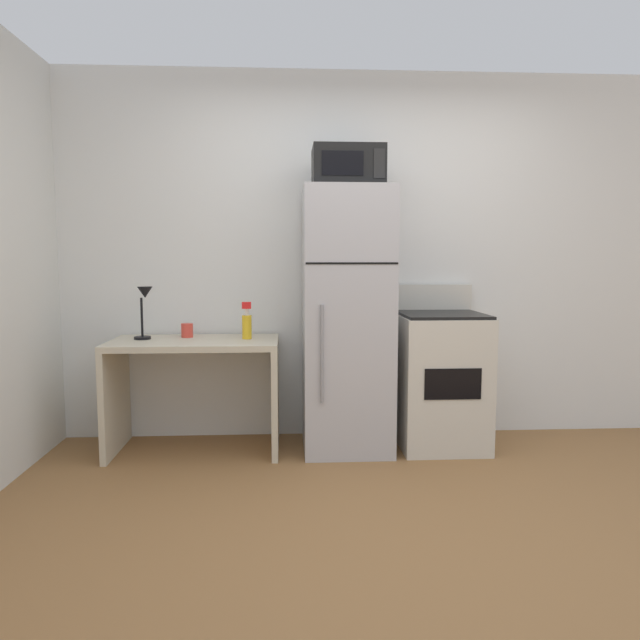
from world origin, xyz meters
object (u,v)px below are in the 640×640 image
coffee_mug (187,330)px  microwave (348,167)px  desk (195,374)px  refrigerator (347,320)px  desk_lamp (144,304)px  oven_range (440,379)px  spray_bottle (247,324)px

coffee_mug → microwave: 1.54m
desk → refrigerator: 1.08m
desk_lamp → oven_range: size_ratio=0.32×
desk → coffee_mug: coffee_mug is taller
coffee_mug → microwave: bearing=-8.2°
coffee_mug → refrigerator: bearing=-7.1°
desk_lamp → microwave: microwave is taller
oven_range → coffee_mug: bearing=175.8°
desk → microwave: 1.70m
desk → oven_range: oven_range is taller
desk → coffee_mug: bearing=117.3°
microwave → oven_range: microwave is taller
microwave → oven_range: (0.65, 0.03, -1.41)m
coffee_mug → spray_bottle: 0.43m
coffee_mug → microwave: (1.09, -0.16, 1.08)m
oven_range → spray_bottle: bearing=179.1°
desk_lamp → spray_bottle: 0.69m
spray_bottle → microwave: bearing=-4.3°
desk_lamp → coffee_mug: size_ratio=3.72×
microwave → oven_range: bearing=2.6°
desk_lamp → refrigerator: 1.35m
desk → refrigerator: (1.02, -0.00, 0.35)m
desk → coffee_mug: size_ratio=11.64×
coffee_mug → oven_range: size_ratio=0.09×
spray_bottle → oven_range: size_ratio=0.23×
spray_bottle → refrigerator: size_ratio=0.14×
spray_bottle → microwave: microwave is taller
desk → desk_lamp: size_ratio=3.13×
refrigerator → microwave: (0.00, -0.02, 1.00)m
coffee_mug → spray_bottle: bearing=-14.4°
microwave → spray_bottle: bearing=175.7°
desk → desk_lamp: (-0.33, 0.04, 0.47)m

